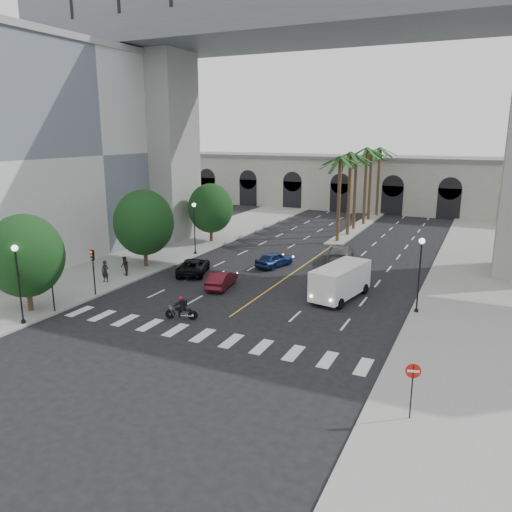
% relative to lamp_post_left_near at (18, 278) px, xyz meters
% --- Properties ---
extents(ground, '(140.00, 140.00, 0.00)m').
position_rel_lamp_post_left_near_xyz_m(ground, '(11.40, 5.00, -3.22)').
color(ground, black).
rests_on(ground, ground).
extents(sidewalk_left, '(8.00, 100.00, 0.15)m').
position_rel_lamp_post_left_near_xyz_m(sidewalk_left, '(-3.60, 20.00, -3.15)').
color(sidewalk_left, gray).
rests_on(sidewalk_left, ground).
extents(sidewalk_right, '(8.00, 100.00, 0.15)m').
position_rel_lamp_post_left_near_xyz_m(sidewalk_right, '(26.40, 20.00, -3.15)').
color(sidewalk_right, gray).
rests_on(sidewalk_right, ground).
extents(median, '(2.00, 24.00, 0.20)m').
position_rel_lamp_post_left_near_xyz_m(median, '(11.40, 43.00, -3.12)').
color(median, gray).
rests_on(median, ground).
extents(building_left, '(16.50, 32.50, 20.60)m').
position_rel_lamp_post_left_near_xyz_m(building_left, '(-15.60, 17.00, 7.09)').
color(building_left, silver).
rests_on(building_left, ground).
extents(pier_building, '(71.00, 10.50, 8.50)m').
position_rel_lamp_post_left_near_xyz_m(pier_building, '(11.40, 60.00, 1.04)').
color(pier_building, beige).
rests_on(pier_building, ground).
extents(bridge, '(75.00, 13.00, 26.00)m').
position_rel_lamp_post_left_near_xyz_m(bridge, '(14.82, 27.00, 15.29)').
color(bridge, gray).
rests_on(bridge, ground).
extents(palm_a, '(3.20, 3.20, 10.30)m').
position_rel_lamp_post_left_near_xyz_m(palm_a, '(11.40, 33.00, 5.88)').
color(palm_a, '#47331E').
rests_on(palm_a, ground).
extents(palm_b, '(3.20, 3.20, 10.60)m').
position_rel_lamp_post_left_near_xyz_m(palm_b, '(11.50, 37.00, 6.15)').
color(palm_b, '#47331E').
rests_on(palm_b, ground).
extents(palm_c, '(3.20, 3.20, 10.10)m').
position_rel_lamp_post_left_near_xyz_m(palm_c, '(11.20, 41.00, 5.69)').
color(palm_c, '#47331E').
rests_on(palm_c, ground).
extents(palm_d, '(3.20, 3.20, 10.90)m').
position_rel_lamp_post_left_near_xyz_m(palm_d, '(11.55, 45.00, 6.43)').
color(palm_d, '#47331E').
rests_on(palm_d, ground).
extents(palm_e, '(3.20, 3.20, 10.40)m').
position_rel_lamp_post_left_near_xyz_m(palm_e, '(11.30, 49.00, 5.97)').
color(palm_e, '#47331E').
rests_on(palm_e, ground).
extents(palm_f, '(3.20, 3.20, 10.70)m').
position_rel_lamp_post_left_near_xyz_m(palm_f, '(11.60, 53.00, 6.24)').
color(palm_f, '#47331E').
rests_on(palm_f, ground).
extents(street_tree_near, '(5.20, 5.20, 6.89)m').
position_rel_lamp_post_left_near_xyz_m(street_tree_near, '(-1.60, 2.00, 0.80)').
color(street_tree_near, '#382616').
rests_on(street_tree_near, ground).
extents(street_tree_mid, '(5.44, 5.44, 7.21)m').
position_rel_lamp_post_left_near_xyz_m(street_tree_mid, '(-1.60, 15.00, 0.99)').
color(street_tree_mid, '#382616').
rests_on(street_tree_mid, ground).
extents(street_tree_far, '(5.04, 5.04, 6.68)m').
position_rel_lamp_post_left_near_xyz_m(street_tree_far, '(-1.60, 27.00, 0.68)').
color(street_tree_far, '#382616').
rests_on(street_tree_far, ground).
extents(lamp_post_left_near, '(0.40, 0.40, 5.35)m').
position_rel_lamp_post_left_near_xyz_m(lamp_post_left_near, '(0.00, 0.00, 0.00)').
color(lamp_post_left_near, black).
rests_on(lamp_post_left_near, ground).
extents(lamp_post_left_far, '(0.40, 0.40, 5.35)m').
position_rel_lamp_post_left_near_xyz_m(lamp_post_left_far, '(0.00, 21.00, 0.00)').
color(lamp_post_left_far, black).
rests_on(lamp_post_left_far, ground).
extents(lamp_post_right, '(0.40, 0.40, 5.35)m').
position_rel_lamp_post_left_near_xyz_m(lamp_post_right, '(22.80, 13.00, 0.00)').
color(lamp_post_right, black).
rests_on(lamp_post_right, ground).
extents(traffic_signal_near, '(0.25, 0.18, 3.65)m').
position_rel_lamp_post_left_near_xyz_m(traffic_signal_near, '(0.10, 2.50, -0.71)').
color(traffic_signal_near, black).
rests_on(traffic_signal_near, ground).
extents(traffic_signal_far, '(0.25, 0.18, 3.65)m').
position_rel_lamp_post_left_near_xyz_m(traffic_signal_far, '(0.10, 6.50, -0.71)').
color(traffic_signal_far, black).
rests_on(traffic_signal_far, ground).
extents(motorcycle_rider, '(2.17, 0.81, 1.61)m').
position_rel_lamp_post_left_near_xyz_m(motorcycle_rider, '(8.76, 5.29, -2.49)').
color(motorcycle_rider, black).
rests_on(motorcycle_rider, ground).
extents(car_a, '(3.05, 4.34, 1.37)m').
position_rel_lamp_post_left_near_xyz_m(car_a, '(15.46, 15.67, -2.54)').
color(car_a, silver).
rests_on(car_a, ground).
extents(car_b, '(2.12, 4.30, 1.36)m').
position_rel_lamp_post_left_near_xyz_m(car_b, '(7.73, 12.55, -2.54)').
color(car_b, '#4C0F17').
rests_on(car_b, ground).
extents(car_c, '(3.83, 5.43, 1.37)m').
position_rel_lamp_post_left_near_xyz_m(car_c, '(3.50, 15.10, -2.53)').
color(car_c, black).
rests_on(car_c, ground).
extents(car_d, '(3.24, 5.93, 1.63)m').
position_rel_lamp_post_left_near_xyz_m(car_d, '(14.05, 25.02, -2.41)').
color(car_d, slate).
rests_on(car_d, ground).
extents(car_e, '(2.70, 4.47, 1.42)m').
position_rel_lamp_post_left_near_xyz_m(car_e, '(9.04, 20.25, -2.51)').
color(car_e, navy).
rests_on(car_e, ground).
extents(cargo_van, '(3.31, 6.30, 2.55)m').
position_rel_lamp_post_left_near_xyz_m(cargo_van, '(17.09, 13.97, -1.80)').
color(cargo_van, silver).
rests_on(cargo_van, ground).
extents(pedestrian_a, '(0.71, 0.51, 1.80)m').
position_rel_lamp_post_left_near_xyz_m(pedestrian_a, '(-1.48, 9.44, -2.17)').
color(pedestrian_a, black).
rests_on(pedestrian_a, sidewalk_left).
extents(pedestrian_b, '(1.04, 1.02, 1.69)m').
position_rel_lamp_post_left_near_xyz_m(pedestrian_b, '(-1.25, 11.61, -2.23)').
color(pedestrian_b, black).
rests_on(pedestrian_b, sidewalk_left).
extents(do_not_enter_sign, '(0.65, 0.21, 2.72)m').
position_rel_lamp_post_left_near_xyz_m(do_not_enter_sign, '(24.40, -0.79, -1.25)').
color(do_not_enter_sign, black).
rests_on(do_not_enter_sign, ground).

